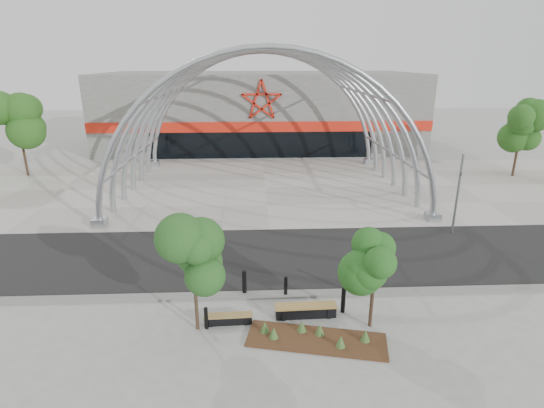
% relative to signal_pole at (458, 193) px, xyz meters
% --- Properties ---
extents(ground, '(140.00, 140.00, 0.00)m').
position_rel_signal_pole_xyz_m(ground, '(-10.32, -6.03, -2.38)').
color(ground, gray).
rests_on(ground, ground).
extents(road, '(140.00, 7.00, 0.02)m').
position_rel_signal_pole_xyz_m(road, '(-10.32, -2.53, -2.37)').
color(road, black).
rests_on(road, ground).
extents(forecourt, '(60.00, 17.00, 0.04)m').
position_rel_signal_pole_xyz_m(forecourt, '(-10.32, 9.47, -2.36)').
color(forecourt, '#A29C92').
rests_on(forecourt, ground).
extents(kerb, '(60.00, 0.50, 0.12)m').
position_rel_signal_pole_xyz_m(kerb, '(-10.32, -6.28, -2.32)').
color(kerb, slate).
rests_on(kerb, ground).
extents(arena_building, '(34.00, 15.24, 8.00)m').
position_rel_signal_pole_xyz_m(arena_building, '(-10.32, 27.42, 1.61)').
color(arena_building, '#62625E').
rests_on(arena_building, ground).
extents(vault_canopy, '(20.80, 15.80, 20.36)m').
position_rel_signal_pole_xyz_m(vault_canopy, '(-10.32, 9.47, -2.36)').
color(vault_canopy, '#9EA2A8').
rests_on(vault_canopy, ground).
extents(planting_bed, '(5.04, 2.49, 0.51)m').
position_rel_signal_pole_xyz_m(planting_bed, '(-9.16, -9.31, -2.26)').
color(planting_bed, '#3A2316').
rests_on(planting_bed, ground).
extents(signal_pole, '(0.13, 0.64, 4.56)m').
position_rel_signal_pole_xyz_m(signal_pole, '(0.00, 0.00, 0.00)').
color(signal_pole, slate).
rests_on(signal_pole, ground).
extents(street_tree_0, '(1.76, 1.76, 4.01)m').
position_rel_signal_pole_xyz_m(street_tree_0, '(-13.33, -8.43, 0.50)').
color(street_tree_0, '#2E2516').
rests_on(street_tree_0, ground).
extents(street_tree_1, '(1.65, 1.65, 3.90)m').
position_rel_signal_pole_xyz_m(street_tree_1, '(-7.00, -8.55, 0.42)').
color(street_tree_1, black).
rests_on(street_tree_1, ground).
extents(bench_0, '(1.81, 0.47, 0.38)m').
position_rel_signal_pole_xyz_m(bench_0, '(-12.23, -8.15, -2.20)').
color(bench_0, black).
rests_on(bench_0, ground).
extents(bench_1, '(2.37, 0.60, 0.49)m').
position_rel_signal_pole_xyz_m(bench_1, '(-9.30, -7.82, -2.14)').
color(bench_1, black).
rests_on(bench_1, ground).
extents(bollard_0, '(0.14, 0.14, 0.86)m').
position_rel_signal_pole_xyz_m(bollard_0, '(-13.01, -8.42, -1.95)').
color(bollard_0, black).
rests_on(bollard_0, ground).
extents(bollard_1, '(0.18, 0.18, 1.10)m').
position_rel_signal_pole_xyz_m(bollard_1, '(-11.66, -6.13, -1.83)').
color(bollard_1, black).
rests_on(bollard_1, ground).
extents(bollard_2, '(0.14, 0.14, 0.90)m').
position_rel_signal_pole_xyz_m(bollard_2, '(-9.95, -6.35, -1.93)').
color(bollard_2, black).
rests_on(bollard_2, ground).
extents(bollard_3, '(0.17, 0.17, 1.04)m').
position_rel_signal_pole_xyz_m(bollard_3, '(-7.81, -7.58, -1.86)').
color(bollard_3, black).
rests_on(bollard_3, ground).
extents(bollard_4, '(0.15, 0.15, 0.93)m').
position_rel_signal_pole_xyz_m(bollard_4, '(-7.22, -6.15, -1.92)').
color(bollard_4, black).
rests_on(bollard_4, ground).
extents(bg_tree_0, '(3.00, 3.00, 6.45)m').
position_rel_signal_pole_xyz_m(bg_tree_0, '(-30.32, 13.97, 2.26)').
color(bg_tree_0, black).
rests_on(bg_tree_0, ground).
extents(bg_tree_1, '(2.70, 2.70, 5.91)m').
position_rel_signal_pole_xyz_m(bg_tree_1, '(10.68, 11.97, 1.87)').
color(bg_tree_1, black).
rests_on(bg_tree_1, ground).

